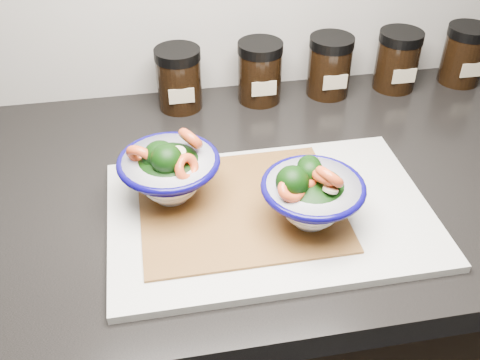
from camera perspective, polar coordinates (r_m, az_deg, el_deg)
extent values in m
cube|color=black|center=(1.24, 8.20, -16.56)|extent=(3.43, 0.58, 0.86)
cube|color=black|center=(0.91, 10.67, 0.17)|extent=(3.50, 0.60, 0.04)
cube|color=beige|center=(0.79, 3.06, -3.43)|extent=(0.45, 0.30, 0.01)
cube|color=#A26E30|center=(0.79, 0.00, -2.63)|extent=(0.28, 0.24, 0.00)
cylinder|color=white|center=(0.81, -6.97, -1.29)|extent=(0.05, 0.05, 0.01)
ellipsoid|color=white|center=(0.80, -7.05, -0.42)|extent=(0.08, 0.08, 0.04)
torus|color=#090551|center=(0.78, -7.27, 1.87)|extent=(0.14, 0.14, 0.01)
torus|color=#090551|center=(0.79, -7.19, 1.01)|extent=(0.12, 0.12, 0.00)
ellipsoid|color=black|center=(0.78, -7.21, 1.25)|extent=(0.11, 0.11, 0.05)
ellipsoid|color=black|center=(0.78, -8.48, 1.92)|extent=(0.04, 0.04, 0.05)
cylinder|color=#477233|center=(0.79, -8.38, 1.05)|extent=(0.02, 0.01, 0.03)
ellipsoid|color=black|center=(0.77, -8.16, 2.61)|extent=(0.04, 0.04, 0.04)
cylinder|color=#477233|center=(0.78, -8.06, 1.70)|extent=(0.01, 0.02, 0.03)
ellipsoid|color=black|center=(0.75, -7.48, 2.12)|extent=(0.04, 0.04, 0.04)
cylinder|color=#477233|center=(0.76, -7.39, 1.19)|extent=(0.02, 0.01, 0.03)
torus|color=#ED592C|center=(0.77, -10.04, 2.43)|extent=(0.05, 0.05, 0.06)
torus|color=#ED592C|center=(0.75, -5.43, 1.20)|extent=(0.05, 0.04, 0.06)
torus|color=#ED592C|center=(0.78, -5.06, 4.22)|extent=(0.05, 0.05, 0.04)
cylinder|color=#CCBC8E|center=(0.77, -6.29, 2.83)|extent=(0.02, 0.02, 0.01)
cylinder|color=white|center=(0.77, 7.14, -3.78)|extent=(0.05, 0.05, 0.01)
ellipsoid|color=white|center=(0.76, 7.23, -2.93)|extent=(0.08, 0.08, 0.03)
torus|color=#090551|center=(0.74, 7.46, -0.68)|extent=(0.14, 0.14, 0.01)
torus|color=#090551|center=(0.74, 7.37, -1.53)|extent=(0.11, 0.11, 0.00)
ellipsoid|color=black|center=(0.74, 7.40, -1.29)|extent=(0.10, 0.10, 0.05)
ellipsoid|color=black|center=(0.71, 5.34, -0.19)|extent=(0.04, 0.04, 0.04)
cylinder|color=#477233|center=(0.72, 5.27, -1.13)|extent=(0.02, 0.01, 0.03)
ellipsoid|color=black|center=(0.74, 7.04, 1.34)|extent=(0.03, 0.03, 0.03)
cylinder|color=#477233|center=(0.75, 6.98, 0.64)|extent=(0.01, 0.01, 0.02)
ellipsoid|color=black|center=(0.74, 7.08, 0.85)|extent=(0.04, 0.04, 0.04)
cylinder|color=#477233|center=(0.74, 7.01, 0.07)|extent=(0.01, 0.01, 0.02)
torus|color=#ED592C|center=(0.72, 8.64, 0.30)|extent=(0.05, 0.04, 0.04)
torus|color=#ED592C|center=(0.71, 9.09, 0.32)|extent=(0.05, 0.06, 0.05)
torus|color=#ED592C|center=(0.73, 6.36, 0.03)|extent=(0.06, 0.06, 0.03)
torus|color=#ED592C|center=(0.71, 5.27, -0.95)|extent=(0.05, 0.06, 0.04)
cylinder|color=#CCBC8E|center=(0.71, 9.17, -0.97)|extent=(0.02, 0.02, 0.01)
cylinder|color=black|center=(1.03, -6.18, 9.75)|extent=(0.08, 0.08, 0.09)
cylinder|color=black|center=(1.00, -6.40, 12.60)|extent=(0.08, 0.08, 0.02)
cube|color=#C6B793|center=(1.00, -5.95, 8.48)|extent=(0.05, 0.00, 0.03)
cylinder|color=black|center=(1.05, 2.01, 10.49)|extent=(0.08, 0.08, 0.09)
cylinder|color=black|center=(1.02, 2.08, 13.30)|extent=(0.08, 0.08, 0.02)
cube|color=#C6B793|center=(1.02, 2.47, 9.25)|extent=(0.05, 0.00, 0.03)
cylinder|color=black|center=(1.08, 9.03, 10.95)|extent=(0.08, 0.08, 0.09)
cylinder|color=black|center=(1.06, 9.33, 13.67)|extent=(0.08, 0.08, 0.02)
cube|color=#C6B793|center=(1.05, 9.65, 9.76)|extent=(0.04, 0.00, 0.03)
cylinder|color=black|center=(1.13, 15.61, 11.23)|extent=(0.08, 0.08, 0.09)
cylinder|color=black|center=(1.11, 16.10, 13.83)|extent=(0.08, 0.08, 0.02)
cube|color=#C6B793|center=(1.10, 16.35, 10.09)|extent=(0.04, 0.00, 0.03)
cylinder|color=black|center=(1.19, 21.71, 11.37)|extent=(0.08, 0.08, 0.09)
cylinder|color=black|center=(1.17, 22.35, 13.82)|extent=(0.08, 0.08, 0.02)
cube|color=#C6B793|center=(1.17, 22.54, 10.27)|extent=(0.05, 0.00, 0.03)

